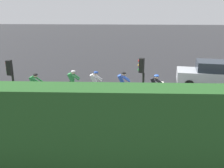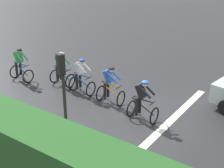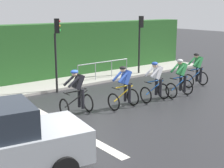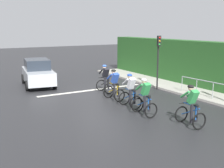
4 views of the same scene
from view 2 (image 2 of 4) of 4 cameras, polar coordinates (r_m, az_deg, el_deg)
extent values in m
plane|color=#28282B|center=(13.04, 5.50, -5.41)|extent=(80.00, 80.00, 0.00)
cube|color=#ADA89E|center=(10.88, -18.33, -12.79)|extent=(2.80, 19.05, 0.12)
cube|color=silver|center=(12.61, 9.93, -6.74)|extent=(7.00, 0.30, 0.01)
torus|color=black|center=(16.27, -14.54, 1.32)|extent=(0.68, 0.10, 0.68)
torus|color=black|center=(17.05, -16.66, 2.11)|extent=(0.68, 0.10, 0.68)
cylinder|color=#1E59B2|center=(16.57, -15.72, 2.53)|extent=(0.10, 0.99, 0.51)
cylinder|color=#1E59B2|center=(16.80, -16.36, 2.83)|extent=(0.04, 0.04, 0.55)
cylinder|color=#1E59B2|center=(16.44, -15.71, 3.38)|extent=(0.09, 0.72, 0.04)
cube|color=black|center=(16.70, -16.47, 3.78)|extent=(0.11, 0.23, 0.04)
cylinder|color=black|center=(16.17, -14.94, 3.04)|extent=(0.42, 0.06, 0.03)
cube|color=green|center=(16.45, -16.17, 4.62)|extent=(0.32, 0.43, 0.57)
sphere|color=beige|center=(16.23, -15.97, 5.55)|extent=(0.20, 0.20, 0.20)
ellipsoid|color=black|center=(16.21, -15.99, 5.79)|extent=(0.26, 0.29, 0.14)
cylinder|color=black|center=(16.80, -15.81, 2.74)|extent=(0.12, 0.12, 0.74)
cylinder|color=black|center=(16.67, -16.46, 2.50)|extent=(0.12, 0.12, 0.74)
cylinder|color=green|center=(16.30, -15.14, 4.76)|extent=(0.12, 0.48, 0.37)
cylinder|color=green|center=(16.12, -16.04, 4.46)|extent=(0.12, 0.48, 0.37)
torus|color=black|center=(15.35, -7.36, 0.54)|extent=(0.68, 0.07, 0.68)
torus|color=black|center=(16.02, -10.05, 1.37)|extent=(0.68, 0.07, 0.68)
cylinder|color=#1E59B2|center=(15.58, -8.79, 1.82)|extent=(0.06, 0.99, 0.51)
cylinder|color=#1E59B2|center=(15.78, -9.60, 2.14)|extent=(0.04, 0.04, 0.55)
cylinder|color=#1E59B2|center=(15.45, -8.72, 2.72)|extent=(0.06, 0.71, 0.04)
cube|color=black|center=(15.67, -9.67, 3.14)|extent=(0.10, 0.22, 0.04)
cylinder|color=black|center=(15.23, -7.74, 2.36)|extent=(0.42, 0.04, 0.03)
cube|color=green|center=(15.44, -9.21, 4.03)|extent=(0.31, 0.41, 0.57)
sphere|color=beige|center=(15.23, -8.87, 5.02)|extent=(0.20, 0.20, 0.20)
ellipsoid|color=silver|center=(15.21, -8.88, 5.27)|extent=(0.24, 0.28, 0.14)
cylinder|color=black|center=(15.80, -9.02, 2.04)|extent=(0.12, 0.12, 0.74)
cylinder|color=black|center=(15.65, -9.63, 1.78)|extent=(0.12, 0.12, 0.74)
cylinder|color=green|center=(15.34, -8.04, 4.19)|extent=(0.10, 0.48, 0.37)
cylinder|color=green|center=(15.12, -8.87, 3.85)|extent=(0.10, 0.48, 0.37)
torus|color=black|center=(14.42, -3.75, -0.87)|extent=(0.68, 0.07, 0.68)
torus|color=black|center=(15.03, -6.78, 0.07)|extent=(0.68, 0.07, 0.68)
cylinder|color=#1E59B2|center=(14.62, -5.33, 0.50)|extent=(0.06, 0.99, 0.51)
cylinder|color=#1E59B2|center=(14.80, -6.24, 0.86)|extent=(0.04, 0.04, 0.55)
cylinder|color=#1E59B2|center=(14.49, -5.22, 1.46)|extent=(0.05, 0.71, 0.04)
cube|color=black|center=(14.69, -6.29, 1.92)|extent=(0.10, 0.22, 0.04)
cylinder|color=black|center=(14.28, -4.12, 1.06)|extent=(0.42, 0.04, 0.03)
cube|color=white|center=(14.45, -5.73, 2.86)|extent=(0.30, 0.41, 0.57)
sphere|color=beige|center=(14.25, -5.32, 3.90)|extent=(0.20, 0.20, 0.20)
ellipsoid|color=#264CB2|center=(14.23, -5.33, 4.16)|extent=(0.24, 0.28, 0.14)
cylinder|color=black|center=(14.84, -5.63, 0.77)|extent=(0.12, 0.12, 0.74)
cylinder|color=black|center=(14.67, -6.24, 0.47)|extent=(0.12, 0.12, 0.74)
cylinder|color=white|center=(14.37, -4.46, 3.01)|extent=(0.10, 0.48, 0.37)
cylinder|color=white|center=(14.15, -5.29, 2.64)|extent=(0.10, 0.48, 0.37)
torus|color=black|center=(13.52, 1.58, -2.58)|extent=(0.68, 0.10, 0.68)
torus|color=black|center=(14.00, -2.03, -1.61)|extent=(0.68, 0.10, 0.68)
cylinder|color=gold|center=(13.65, -0.26, -1.14)|extent=(0.10, 0.99, 0.51)
cylinder|color=gold|center=(13.78, -1.34, -0.76)|extent=(0.04, 0.04, 0.55)
cylinder|color=gold|center=(13.51, -0.08, -0.13)|extent=(0.08, 0.72, 0.04)
cube|color=black|center=(13.67, -1.35, 0.36)|extent=(0.11, 0.23, 0.04)
cylinder|color=black|center=(13.35, 1.22, -0.55)|extent=(0.42, 0.05, 0.03)
cube|color=#2D51B7|center=(13.45, -0.63, 1.36)|extent=(0.32, 0.43, 0.57)
sphere|color=beige|center=(13.26, -0.08, 2.46)|extent=(0.20, 0.20, 0.20)
ellipsoid|color=black|center=(13.23, -0.08, 2.75)|extent=(0.25, 0.29, 0.14)
cylinder|color=black|center=(13.84, -0.71, -0.84)|extent=(0.12, 0.12, 0.74)
cylinder|color=black|center=(13.66, -1.25, -1.20)|extent=(0.12, 0.12, 0.74)
cylinder|color=#2D51B7|center=(13.41, 0.76, 1.55)|extent=(0.12, 0.48, 0.37)
cylinder|color=#2D51B7|center=(13.16, 0.04, 1.10)|extent=(0.12, 0.48, 0.37)
torus|color=black|center=(12.31, 7.46, -5.59)|extent=(0.68, 0.06, 0.68)
torus|color=black|center=(12.74, 3.42, -4.33)|extent=(0.68, 0.06, 0.68)
cylinder|color=black|center=(12.40, 5.45, -3.94)|extent=(0.05, 0.99, 0.51)
cylinder|color=black|center=(12.52, 4.24, -3.47)|extent=(0.04, 0.04, 0.55)
cylinder|color=black|center=(12.25, 5.70, -2.86)|extent=(0.05, 0.71, 0.04)
cube|color=black|center=(12.39, 4.28, -2.26)|extent=(0.10, 0.22, 0.04)
cylinder|color=black|center=(12.11, 7.16, -3.39)|extent=(0.42, 0.03, 0.03)
cube|color=black|center=(12.17, 5.14, -1.22)|extent=(0.30, 0.41, 0.57)
sphere|color=beige|center=(11.98, 5.82, -0.05)|extent=(0.20, 0.20, 0.20)
ellipsoid|color=#264CB2|center=(11.95, 5.84, 0.25)|extent=(0.24, 0.28, 0.14)
cylinder|color=black|center=(12.59, 4.91, -3.56)|extent=(0.12, 0.12, 0.74)
cylinder|color=black|center=(12.41, 4.35, -3.98)|extent=(0.12, 0.12, 0.74)
cylinder|color=black|center=(12.15, 6.69, -1.06)|extent=(0.09, 0.48, 0.37)
cylinder|color=black|center=(11.90, 5.94, -1.58)|extent=(0.09, 0.48, 0.37)
cube|color=#EAEACC|center=(13.95, 17.61, -0.80)|extent=(0.29, 0.12, 0.16)
cylinder|color=black|center=(10.26, -8.18, -5.52)|extent=(0.10, 0.10, 2.70)
cube|color=black|center=(9.65, -9.02, 3.42)|extent=(0.26, 0.26, 0.64)
sphere|color=red|center=(9.68, -9.39, 4.71)|extent=(0.11, 0.11, 0.11)
sphere|color=orange|center=(9.74, -9.31, 3.60)|extent=(0.11, 0.11, 0.11)
sphere|color=green|center=(9.81, -9.23, 2.50)|extent=(0.11, 0.11, 0.11)
cylinder|color=#999EA3|center=(11.33, -15.84, -8.22)|extent=(0.04, 0.04, 1.00)
camera|label=1|loc=(8.82, -89.08, -1.52)|focal=43.45mm
camera|label=3|loc=(19.55, 37.60, 11.65)|focal=52.25mm
camera|label=4|loc=(26.94, -13.93, 17.82)|focal=46.10mm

